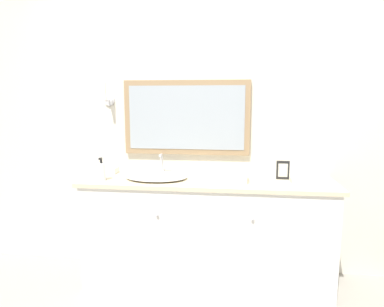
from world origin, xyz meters
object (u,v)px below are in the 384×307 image
object	(u,v)px
sink_basin	(157,176)
appliance_box	(232,174)
soap_bottle	(102,171)
picture_frame	(283,170)

from	to	relation	value
sink_basin	appliance_box	bearing A→B (deg)	-3.59
soap_bottle	picture_frame	xyz separation A→B (m)	(1.38, 0.21, 0.00)
soap_bottle	appliance_box	distance (m)	0.99
appliance_box	sink_basin	bearing A→B (deg)	176.41
picture_frame	soap_bottle	bearing A→B (deg)	-171.23
sink_basin	soap_bottle	bearing A→B (deg)	-163.42
sink_basin	appliance_box	xyz separation A→B (m)	(0.59, -0.04, 0.04)
sink_basin	soap_bottle	world-z (taller)	soap_bottle
appliance_box	picture_frame	distance (m)	0.41
sink_basin	picture_frame	world-z (taller)	sink_basin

